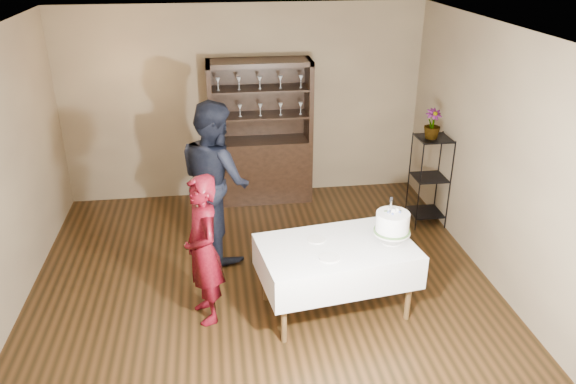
% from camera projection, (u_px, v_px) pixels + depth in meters
% --- Properties ---
extents(floor, '(5.00, 5.00, 0.00)m').
position_uv_depth(floor, '(263.00, 286.00, 6.13)').
color(floor, black).
rests_on(floor, ground).
extents(ceiling, '(5.00, 5.00, 0.00)m').
position_uv_depth(ceiling, '(258.00, 32.00, 5.00)').
color(ceiling, white).
rests_on(ceiling, back_wall).
extents(back_wall, '(5.00, 0.02, 2.70)m').
position_uv_depth(back_wall, '(244.00, 104.00, 7.82)').
color(back_wall, brown).
rests_on(back_wall, floor).
extents(wall_right, '(0.02, 5.00, 2.70)m').
position_uv_depth(wall_right, '(498.00, 159.00, 5.88)').
color(wall_right, brown).
rests_on(wall_right, floor).
extents(china_hutch, '(1.40, 0.48, 2.00)m').
position_uv_depth(china_hutch, '(261.00, 155.00, 7.91)').
color(china_hutch, black).
rests_on(china_hutch, floor).
extents(plant_etagere, '(0.42, 0.42, 1.20)m').
position_uv_depth(plant_etagere, '(429.00, 177.00, 7.22)').
color(plant_etagere, black).
rests_on(plant_etagere, floor).
extents(cake_table, '(1.61, 1.12, 0.74)m').
position_uv_depth(cake_table, '(336.00, 261.00, 5.52)').
color(cake_table, silver).
rests_on(cake_table, floor).
extents(woman, '(0.51, 0.64, 1.52)m').
position_uv_depth(woman, '(203.00, 250.00, 5.34)').
color(woman, '#3A050F').
rests_on(woman, floor).
extents(man, '(1.04, 1.13, 1.87)m').
position_uv_depth(man, '(215.00, 180.00, 6.43)').
color(man, black).
rests_on(man, floor).
extents(cake, '(0.36, 0.36, 0.50)m').
position_uv_depth(cake, '(392.00, 224.00, 5.43)').
color(cake, silver).
rests_on(cake, cake_table).
extents(plate_near, '(0.26, 0.26, 0.01)m').
position_uv_depth(plate_near, '(329.00, 258.00, 5.23)').
color(plate_near, silver).
rests_on(plate_near, cake_table).
extents(plate_far, '(0.18, 0.18, 0.01)m').
position_uv_depth(plate_far, '(317.00, 240.00, 5.54)').
color(plate_far, silver).
rests_on(plate_far, cake_table).
extents(potted_plant, '(0.23, 0.23, 0.37)m').
position_uv_depth(potted_plant, '(432.00, 124.00, 6.90)').
color(potted_plant, '#456C33').
rests_on(potted_plant, plant_etagere).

